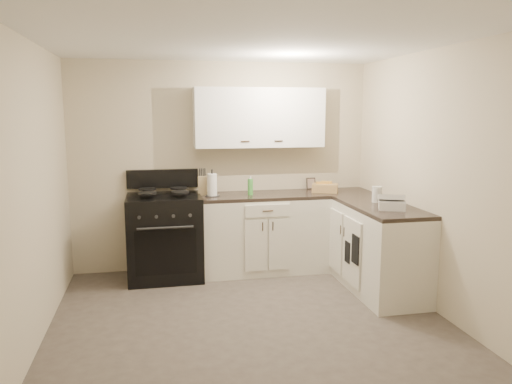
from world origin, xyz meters
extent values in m
plane|color=#473F38|center=(0.00, 0.00, 0.00)|extent=(3.60, 3.60, 0.00)
plane|color=white|center=(0.00, 0.00, 2.50)|extent=(3.60, 3.60, 0.00)
plane|color=beige|center=(0.00, 1.80, 1.25)|extent=(3.60, 0.00, 3.60)
plane|color=beige|center=(1.80, 0.00, 1.25)|extent=(0.00, 3.60, 3.60)
plane|color=beige|center=(-1.80, 0.00, 1.25)|extent=(0.00, 3.60, 3.60)
plane|color=beige|center=(0.00, -1.80, 1.25)|extent=(3.60, 0.00, 3.60)
cube|color=silver|center=(0.43, 1.50, 0.45)|extent=(1.55, 0.60, 0.90)
cube|color=silver|center=(1.50, 0.85, 0.45)|extent=(0.60, 1.90, 0.90)
cube|color=black|center=(0.43, 1.50, 0.92)|extent=(1.55, 0.60, 0.04)
cube|color=black|center=(1.50, 0.85, 0.92)|extent=(0.60, 1.90, 0.04)
cube|color=white|center=(0.43, 1.65, 1.84)|extent=(1.55, 0.30, 0.70)
cube|color=black|center=(-0.73, 1.48, 0.46)|extent=(0.84, 0.72, 1.01)
cube|color=tan|center=(-0.27, 1.58, 1.05)|extent=(0.11, 0.11, 0.23)
cylinder|color=white|center=(-0.17, 1.47, 1.07)|extent=(0.11, 0.11, 0.26)
cylinder|color=green|center=(0.28, 1.48, 1.04)|extent=(0.08, 0.08, 0.19)
cube|color=black|center=(1.12, 1.76, 1.01)|extent=(0.12, 0.04, 0.14)
cube|color=tan|center=(1.21, 1.49, 0.99)|extent=(0.36, 0.31, 0.10)
cube|color=white|center=(1.51, 0.33, 0.99)|extent=(0.33, 0.32, 0.09)
cylinder|color=silver|center=(1.53, 0.73, 1.03)|extent=(0.12, 0.12, 0.17)
cube|color=black|center=(1.18, 0.42, 0.51)|extent=(0.02, 0.17, 0.30)
cube|color=black|center=(1.18, 0.63, 0.43)|extent=(0.02, 0.13, 0.23)
camera|label=1|loc=(-0.84, -4.22, 1.92)|focal=35.00mm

